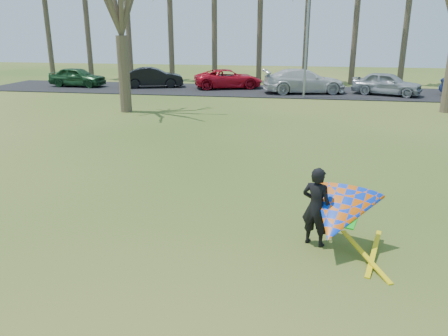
% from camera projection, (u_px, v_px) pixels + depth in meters
% --- Properties ---
extents(ground, '(100.00, 100.00, 0.00)m').
position_uv_depth(ground, '(208.00, 242.00, 9.66)').
color(ground, '#1D4D10').
rests_on(ground, ground).
extents(parking_strip, '(46.00, 7.00, 0.06)m').
position_uv_depth(parking_strip, '(277.00, 91.00, 33.11)').
color(parking_strip, black).
rests_on(parking_strip, ground).
extents(streetlight, '(2.28, 0.18, 8.00)m').
position_uv_depth(streetlight, '(310.00, 30.00, 28.60)').
color(streetlight, gray).
rests_on(streetlight, ground).
extents(car_0, '(4.62, 2.05, 1.54)m').
position_uv_depth(car_0, '(77.00, 77.00, 35.47)').
color(car_0, '#1C4623').
rests_on(car_0, parking_strip).
extents(car_1, '(5.03, 3.08, 1.56)m').
position_uv_depth(car_1, '(153.00, 77.00, 34.99)').
color(car_1, black).
rests_on(car_1, parking_strip).
extents(car_2, '(5.83, 4.08, 1.48)m').
position_uv_depth(car_2, '(228.00, 79.00, 34.39)').
color(car_2, red).
rests_on(car_2, parking_strip).
extents(car_3, '(6.32, 3.61, 1.72)m').
position_uv_depth(car_3, '(304.00, 81.00, 31.78)').
color(car_3, silver).
rests_on(car_3, parking_strip).
extents(car_4, '(5.08, 3.44, 1.61)m').
position_uv_depth(car_4, '(387.00, 84.00, 30.81)').
color(car_4, '#939AA0').
rests_on(car_4, parking_strip).
extents(kite_flyer, '(2.13, 2.39, 2.02)m').
position_uv_depth(kite_flyer, '(336.00, 213.00, 9.05)').
color(kite_flyer, black).
rests_on(kite_flyer, ground).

